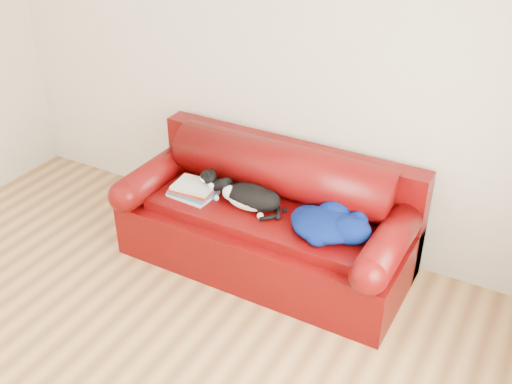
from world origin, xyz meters
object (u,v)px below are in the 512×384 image
blanket (329,223)px  sofa_base (266,237)px  book_stack (194,190)px  cat (251,198)px

blanket → sofa_base: bearing=171.4°
book_stack → blanket: 1.06m
book_stack → sofa_base: bearing=12.9°
cat → blanket: size_ratio=0.92×
blanket → cat: bearing=178.5°
sofa_base → blanket: bearing=-8.6°
sofa_base → cat: 0.36m
sofa_base → book_stack: bearing=-167.1°
book_stack → cat: cat is taller
sofa_base → cat: size_ratio=3.53×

